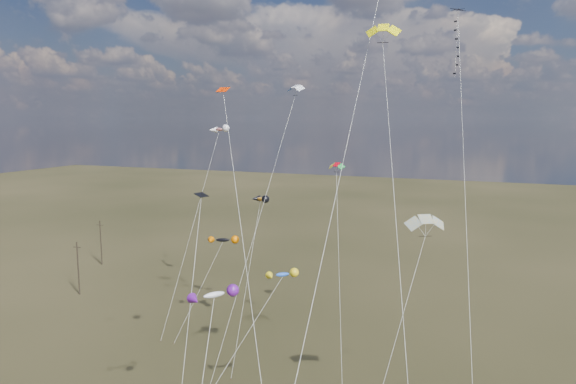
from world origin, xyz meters
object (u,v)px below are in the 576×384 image
(utility_pole_far, at_px, (101,242))
(utility_pole_near, at_px, (78,268))
(novelty_black_orange, at_px, (223,240))
(parafoil_yellow, at_px, (383,30))
(diamond_black_high, at_px, (458,63))

(utility_pole_far, bearing_deg, utility_pole_near, -60.26)
(utility_pole_near, xyz_separation_m, novelty_black_orange, (25.66, -2.54, 7.00))
(utility_pole_far, distance_m, novelty_black_orange, 38.15)
(parafoil_yellow, bearing_deg, diamond_black_high, 71.15)
(parafoil_yellow, bearing_deg, novelty_black_orange, 141.37)
(utility_pole_far, bearing_deg, diamond_black_high, -20.10)
(utility_pole_near, distance_m, parafoil_yellow, 59.69)
(utility_pole_far, xyz_separation_m, novelty_black_orange, (33.66, -16.54, 7.00))
(utility_pole_near, height_order, utility_pole_far, same)
(utility_pole_far, xyz_separation_m, parafoil_yellow, (56.48, -34.77, 27.95))
(utility_pole_near, distance_m, novelty_black_orange, 26.72)
(parafoil_yellow, bearing_deg, utility_pole_far, 148.38)
(utility_pole_far, distance_m, diamond_black_high, 70.02)
(novelty_black_orange, bearing_deg, utility_pole_far, 153.83)
(parafoil_yellow, xyz_separation_m, novelty_black_orange, (-22.81, 18.23, -20.95))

